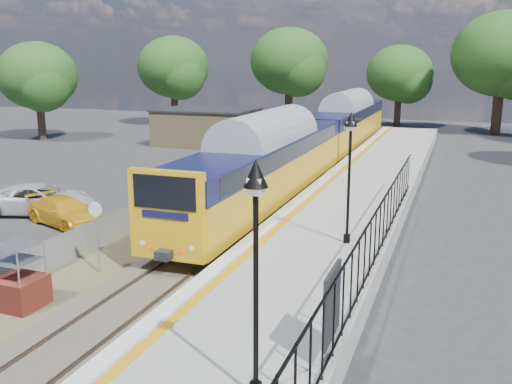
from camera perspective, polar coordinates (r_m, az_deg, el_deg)
The scene contains 15 objects.
ground at distance 17.36m, azimuth -12.98°, elevation -11.71°, with size 120.00×120.00×0.00m, color #2D2D30.
track_bed at distance 25.62m, azimuth -2.20°, elevation -3.03°, with size 5.90×80.00×0.29m.
platform at distance 22.65m, azimuth 7.24°, elevation -4.34°, with size 5.00×70.00×0.90m, color gray.
platform_edge at distance 23.03m, azimuth 2.26°, elevation -2.77°, with size 0.90×70.00×0.01m.
victorian_lamp_south at distance 10.13m, azimuth -0.02°, elevation -3.39°, with size 0.44×0.44×4.60m.
victorian_lamp_north at distance 19.67m, azimuth 9.40°, elevation 4.46°, with size 0.44×0.44×4.60m.
palisade_fence at distance 16.43m, azimuth 10.93°, elevation -6.15°, with size 0.12×26.00×2.00m.
wire_fence at distance 29.06m, azimuth -7.31°, elevation -0.16°, with size 0.06×52.00×1.20m.
outbuilding at distance 48.86m, azimuth -4.12°, elevation 6.33°, with size 10.80×10.10×3.12m.
tree_line at distance 55.64m, azimuth 12.47°, elevation 12.12°, with size 56.80×43.80×11.88m.
train at distance 37.59m, azimuth 6.16°, elevation 5.55°, with size 2.82×40.83×3.51m.
brick_plinth at distance 18.23m, azimuth -22.59°, elevation -7.89°, with size 1.30×1.30×2.02m.
speed_sign at distance 19.93m, azimuth -15.67°, elevation -3.29°, with size 0.52×0.10×2.59m.
car_yellow at distance 26.74m, azimuth -18.56°, elevation -1.87°, with size 1.73×4.24×1.23m, color gold.
car_white at distance 29.08m, azimuth -20.83°, elevation -0.69°, with size 2.35×5.09×1.42m, color silver.
Camera 1 is at (8.80, -13.14, 7.15)m, focal length 40.00 mm.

